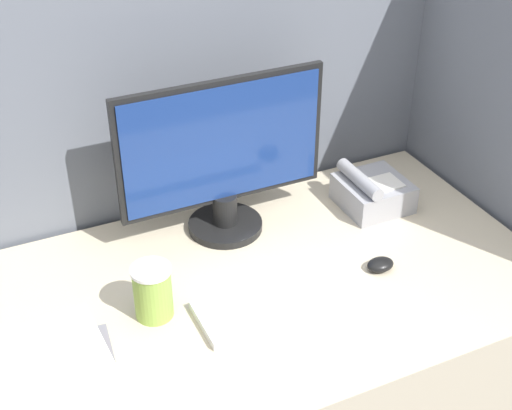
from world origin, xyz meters
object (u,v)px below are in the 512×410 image
Objects in this scene: coffee_cup at (153,292)px; desk_telephone at (372,192)px; monitor at (223,160)px; book_stack at (55,380)px; mouse at (380,265)px; keyboard at (286,299)px.

coffee_cup reaches higher than desk_telephone.
monitor is at bearing 169.97° from desk_telephone.
desk_telephone reaches higher than book_stack.
desk_telephone is (0.13, 0.25, 0.03)m from mouse.
monitor is 0.39m from coffee_cup.
coffee_cup is 0.29m from book_stack.
monitor is 0.67m from book_stack.
coffee_cup reaches higher than book_stack.
coffee_cup is at bearing -138.14° from monitor.
keyboard is 0.26m from mouse.
book_stack is at bearing -174.58° from mouse.
mouse is 0.55m from coffee_cup.
mouse is at bearing 5.42° from book_stack.
book_stack is 1.71× the size of desk_telephone.
book_stack reaches higher than mouse.
coffee_cup is 0.42× the size of book_stack.
keyboard is at bearing 6.70° from book_stack.
monitor is 7.86× the size of mouse.
monitor is 0.44m from desk_telephone.
desk_telephone reaches higher than keyboard.
desk_telephone is at bearing 14.30° from coffee_cup.
book_stack reaches higher than keyboard.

